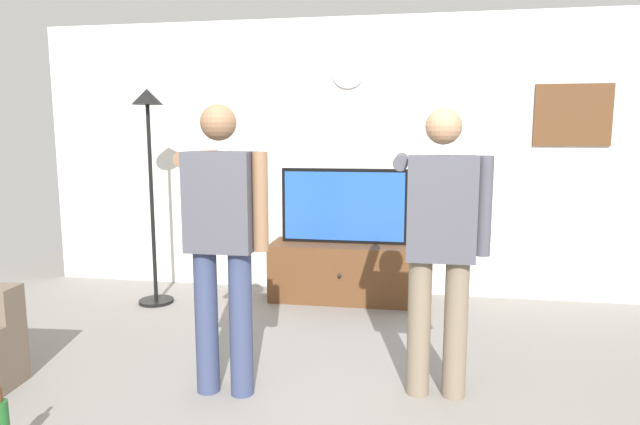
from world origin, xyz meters
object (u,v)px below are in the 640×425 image
(framed_picture, at_px, (573,115))
(person_standing_nearer_lamp, at_px, (222,234))
(floor_lamp, at_px, (150,152))
(person_standing_nearer_couch, at_px, (440,237))
(tv_stand, at_px, (343,272))
(television, at_px, (344,206))
(wall_clock, at_px, (348,71))

(framed_picture, height_order, person_standing_nearer_lamp, framed_picture)
(floor_lamp, distance_m, person_standing_nearer_couch, 2.92)
(tv_stand, relative_size, framed_picture, 2.04)
(floor_lamp, relative_size, person_standing_nearer_lamp, 1.13)
(television, relative_size, person_standing_nearer_couch, 0.69)
(floor_lamp, height_order, person_standing_nearer_couch, floor_lamp)
(framed_picture, xyz_separation_m, person_standing_nearer_couch, (-1.27, -2.09, -0.78))
(television, xyz_separation_m, framed_picture, (2.07, 0.25, 0.85))
(floor_lamp, bearing_deg, framed_picture, 10.43)
(framed_picture, bearing_deg, tv_stand, -171.87)
(tv_stand, distance_m, wall_clock, 1.93)
(tv_stand, height_order, person_standing_nearer_couch, person_standing_nearer_couch)
(person_standing_nearer_lamp, bearing_deg, tv_stand, 76.36)
(floor_lamp, height_order, person_standing_nearer_lamp, floor_lamp)
(framed_picture, height_order, person_standing_nearer_couch, framed_picture)
(television, xyz_separation_m, person_standing_nearer_lamp, (-0.48, -2.03, 0.09))
(person_standing_nearer_couch, bearing_deg, television, 113.39)
(television, distance_m, framed_picture, 2.25)
(tv_stand, xyz_separation_m, person_standing_nearer_couch, (0.80, -1.80, 0.70))
(television, height_order, wall_clock, wall_clock)
(wall_clock, relative_size, person_standing_nearer_lamp, 0.18)
(tv_stand, bearing_deg, wall_clock, 90.00)
(television, relative_size, floor_lamp, 0.60)
(person_standing_nearer_lamp, height_order, person_standing_nearer_couch, person_standing_nearer_lamp)
(person_standing_nearer_lamp, relative_size, person_standing_nearer_couch, 1.01)
(wall_clock, bearing_deg, person_standing_nearer_couch, -69.09)
(person_standing_nearer_couch, bearing_deg, wall_clock, 110.91)
(television, bearing_deg, wall_clock, 90.00)
(framed_picture, height_order, floor_lamp, framed_picture)
(floor_lamp, bearing_deg, person_standing_nearer_lamp, -51.65)
(framed_picture, distance_m, person_standing_nearer_lamp, 3.50)
(floor_lamp, relative_size, person_standing_nearer_couch, 1.15)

